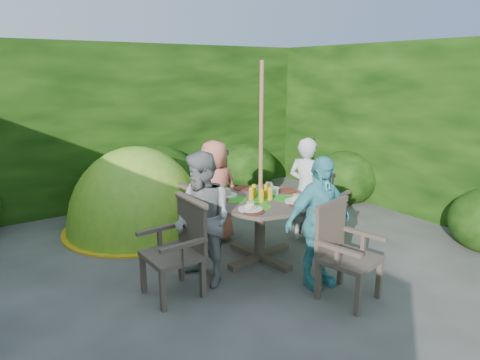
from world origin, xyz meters
TOP-DOWN VIEW (x-y plane):
  - ground at (0.00, 0.00)m, footprint 60.00×60.00m
  - hedge_enclosure at (0.00, 1.33)m, footprint 9.00×9.00m
  - patio_table at (0.77, 0.68)m, footprint 1.40×1.40m
  - parasol_pole at (0.76, 0.68)m, footprint 0.05×0.05m
  - garden_chair_right at (1.85, 0.83)m, footprint 0.57×0.61m
  - garden_chair_left at (-0.33, 0.51)m, footprint 0.50×0.56m
  - garden_chair_back at (0.61, 1.75)m, footprint 0.74×0.69m
  - garden_chair_front at (0.92, -0.41)m, footprint 0.62×0.57m
  - child_right at (1.55, 0.79)m, footprint 0.44×0.55m
  - child_left at (-0.03, 0.56)m, footprint 0.60×0.72m
  - child_back at (0.65, 1.47)m, footprint 0.69×0.51m
  - child_front at (0.88, -0.11)m, footprint 0.80×0.38m
  - dome_tent at (-0.03, 2.39)m, footprint 2.06×2.06m

SIDE VIEW (x-z plane):
  - ground at x=0.00m, z-range 0.00..0.00m
  - dome_tent at x=-0.03m, z-range -1.13..1.13m
  - garden_chair_right at x=1.85m, z-range 0.03..0.89m
  - garden_chair_front at x=0.92m, z-range 0.03..0.91m
  - garden_chair_left at x=-0.33m, z-range 0.03..0.93m
  - garden_chair_back at x=0.61m, z-range 0.04..1.10m
  - patio_table at x=0.77m, z-range 0.17..1.04m
  - child_back at x=0.65m, z-range 0.00..1.28m
  - child_right at x=1.55m, z-range 0.00..1.32m
  - child_front at x=0.88m, z-range 0.00..1.32m
  - child_left at x=-0.03m, z-range 0.00..1.35m
  - parasol_pole at x=0.76m, z-range 0.00..2.20m
  - hedge_enclosure at x=0.00m, z-range 0.00..2.50m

